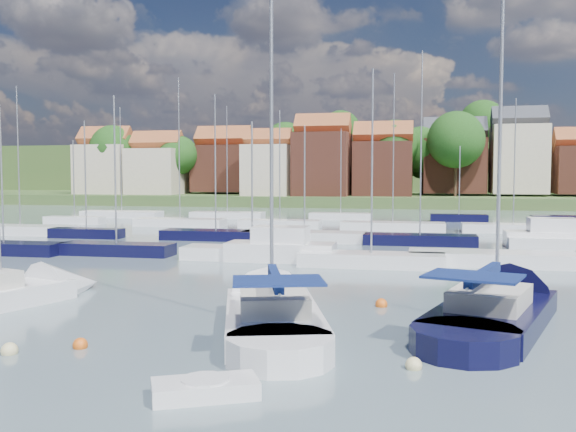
# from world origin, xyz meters

# --- Properties ---
(ground) EXTENTS (260.00, 260.00, 0.00)m
(ground) POSITION_xyz_m (0.00, 40.00, 0.00)
(ground) COLOR #4E616A
(ground) RESTS_ON ground
(sailboat_left) EXTENTS (6.09, 11.02, 14.56)m
(sailboat_left) POSITION_xyz_m (-13.80, 4.46, 0.36)
(sailboat_left) COLOR silver
(sailboat_left) RESTS_ON ground
(sailboat_centre) EXTENTS (6.71, 12.94, 16.96)m
(sailboat_centre) POSITION_xyz_m (-2.07, 3.47, 0.35)
(sailboat_centre) COLOR silver
(sailboat_centre) RESTS_ON ground
(sailboat_navy) EXTENTS (7.25, 13.59, 18.15)m
(sailboat_navy) POSITION_xyz_m (6.77, 5.90, 0.35)
(sailboat_navy) COLOR black
(sailboat_navy) RESTS_ON ground
(tender) EXTENTS (2.94, 2.28, 0.58)m
(tender) POSITION_xyz_m (-1.71, -5.13, 0.22)
(tender) COLOR silver
(tender) RESTS_ON ground
(buoy_b) EXTENTS (0.53, 0.53, 0.53)m
(buoy_b) POSITION_xyz_m (-9.05, -2.65, 0.00)
(buoy_b) COLOR beige
(buoy_b) RESTS_ON ground
(buoy_c) EXTENTS (0.49, 0.49, 0.49)m
(buoy_c) POSITION_xyz_m (-7.21, -1.59, 0.00)
(buoy_c) COLOR #D85914
(buoy_c) RESTS_ON ground
(buoy_d) EXTENTS (0.50, 0.50, 0.50)m
(buoy_d) POSITION_xyz_m (3.44, -1.62, 0.00)
(buoy_d) COLOR beige
(buoy_d) RESTS_ON ground
(buoy_e) EXTENTS (0.52, 0.52, 0.52)m
(buoy_e) POSITION_xyz_m (1.97, 6.96, 0.00)
(buoy_e) COLOR #D85914
(buoy_e) RESTS_ON ground
(marina_field) EXTENTS (79.62, 41.41, 15.93)m
(marina_field) POSITION_xyz_m (1.91, 35.15, 0.43)
(marina_field) COLOR silver
(marina_field) RESTS_ON ground
(far_shore_town) EXTENTS (212.46, 90.00, 22.27)m
(far_shore_town) POSITION_xyz_m (2.23, 132.67, 4.61)
(far_shore_town) COLOR #495A2D
(far_shore_town) RESTS_ON ground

